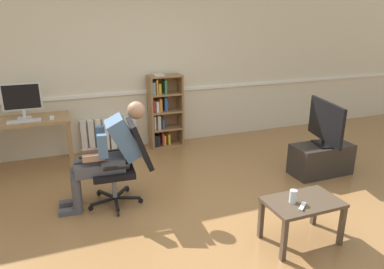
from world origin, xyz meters
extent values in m
plane|color=olive|center=(0.00, 0.00, 0.00)|extent=(18.00, 18.00, 0.00)
cube|color=beige|center=(0.00, 2.65, 1.35)|extent=(12.00, 0.10, 2.70)
cube|color=white|center=(0.00, 2.58, 0.92)|extent=(12.00, 0.03, 0.05)
cube|color=#9E7547|center=(-1.27, 1.88, 0.36)|extent=(0.06, 0.06, 0.72)
cube|color=#9E7547|center=(-1.27, 2.42, 0.36)|extent=(0.06, 0.06, 0.72)
cube|color=#9E7547|center=(-1.79, 2.15, 0.74)|extent=(1.11, 0.62, 0.04)
cube|color=silver|center=(-1.82, 2.21, 0.76)|extent=(0.18, 0.14, 0.01)
cube|color=silver|center=(-1.82, 2.23, 0.82)|extent=(0.04, 0.02, 0.10)
cube|color=silver|center=(-1.82, 2.23, 1.05)|extent=(0.50, 0.02, 0.37)
cube|color=black|center=(-1.82, 2.22, 1.05)|extent=(0.46, 0.00, 0.33)
cube|color=silver|center=(-1.81, 2.01, 0.77)|extent=(0.43, 0.12, 0.02)
cube|color=white|center=(-1.47, 2.03, 0.77)|extent=(0.06, 0.10, 0.03)
cube|color=olive|center=(0.03, 2.42, 0.60)|extent=(0.03, 0.28, 1.21)
cube|color=olive|center=(0.55, 2.42, 0.60)|extent=(0.03, 0.28, 1.21)
cube|color=olive|center=(0.29, 2.56, 0.60)|extent=(0.52, 0.02, 1.21)
cube|color=olive|center=(0.29, 2.42, 0.01)|extent=(0.49, 0.28, 0.03)
cube|color=olive|center=(0.29, 2.42, 0.31)|extent=(0.49, 0.28, 0.03)
cube|color=olive|center=(0.29, 2.42, 0.60)|extent=(0.49, 0.28, 0.03)
cube|color=olive|center=(0.29, 2.42, 0.90)|extent=(0.49, 0.28, 0.03)
cube|color=olive|center=(0.29, 2.42, 1.19)|extent=(0.49, 0.28, 0.03)
cube|color=black|center=(0.08, 2.41, 0.12)|extent=(0.04, 0.19, 0.19)
cube|color=beige|center=(0.08, 2.42, 0.44)|extent=(0.03, 0.19, 0.23)
cube|color=red|center=(0.08, 2.41, 0.71)|extent=(0.03, 0.19, 0.19)
cube|color=#6699A3|center=(0.08, 2.41, 1.01)|extent=(0.05, 0.19, 0.20)
cube|color=black|center=(0.13, 2.42, 0.12)|extent=(0.05, 0.19, 0.17)
cube|color=beige|center=(0.15, 2.41, 0.44)|extent=(0.05, 0.19, 0.24)
cube|color=white|center=(0.13, 2.43, 0.70)|extent=(0.05, 0.19, 0.17)
cube|color=orange|center=(0.13, 2.41, 1.03)|extent=(0.03, 0.19, 0.24)
cube|color=red|center=(0.21, 2.42, 0.14)|extent=(0.03, 0.19, 0.22)
cube|color=black|center=(0.19, 2.44, 0.43)|extent=(0.05, 0.19, 0.21)
cube|color=orange|center=(0.19, 2.43, 0.72)|extent=(0.04, 0.19, 0.21)
cube|color=gold|center=(0.18, 2.44, 0.99)|extent=(0.04, 0.19, 0.17)
cube|color=gold|center=(0.24, 2.43, 0.11)|extent=(0.03, 0.19, 0.17)
cube|color=#2D519E|center=(0.22, 2.43, 0.40)|extent=(0.03, 0.19, 0.15)
cube|color=#2D519E|center=(0.28, 2.44, 0.73)|extent=(0.05, 0.19, 0.23)
cube|color=#38844C|center=(0.28, 2.42, 1.02)|extent=(0.03, 0.19, 0.22)
cube|color=gold|center=(0.32, 2.43, 0.12)|extent=(0.03, 0.19, 0.19)
cube|color=beige|center=(0.17, 2.40, 1.22)|extent=(0.16, 0.22, 0.02)
cube|color=white|center=(-1.04, 2.54, 0.27)|extent=(0.09, 0.08, 0.54)
cube|color=white|center=(-0.93, 2.54, 0.27)|extent=(0.09, 0.08, 0.54)
cube|color=white|center=(-0.81, 2.54, 0.27)|extent=(0.09, 0.08, 0.54)
cube|color=white|center=(-0.70, 2.54, 0.27)|extent=(0.09, 0.08, 0.54)
cube|color=white|center=(-0.58, 2.54, 0.27)|extent=(0.09, 0.08, 0.54)
cube|color=white|center=(-0.47, 2.54, 0.27)|extent=(0.09, 0.08, 0.54)
cube|color=white|center=(-0.35, 2.54, 0.27)|extent=(0.09, 0.08, 0.54)
cube|color=white|center=(-0.24, 2.54, 0.27)|extent=(0.09, 0.08, 0.54)
cube|color=black|center=(-0.87, 0.60, 0.07)|extent=(0.05, 0.30, 0.02)
cylinder|color=black|center=(-0.88, 0.45, 0.03)|extent=(0.03, 0.06, 0.06)
cube|color=black|center=(-0.72, 0.70, 0.07)|extent=(0.29, 0.14, 0.02)
cylinder|color=black|center=(-0.58, 0.64, 0.03)|extent=(0.06, 0.04, 0.06)
cube|color=black|center=(-0.77, 0.87, 0.07)|extent=(0.22, 0.25, 0.02)
cylinder|color=black|center=(-0.67, 0.98, 0.03)|extent=(0.05, 0.06, 0.06)
cube|color=black|center=(-0.94, 0.88, 0.07)|extent=(0.19, 0.27, 0.02)
cylinder|color=black|center=(-1.02, 1.00, 0.03)|extent=(0.05, 0.06, 0.06)
cube|color=black|center=(-1.01, 0.71, 0.07)|extent=(0.30, 0.11, 0.02)
cylinder|color=black|center=(-1.15, 0.68, 0.03)|extent=(0.06, 0.04, 0.06)
cylinder|color=gray|center=(-0.86, 0.75, 0.23)|extent=(0.05, 0.05, 0.30)
cube|color=black|center=(-0.86, 0.75, 0.41)|extent=(0.49, 0.49, 0.07)
cube|color=black|center=(-0.54, 0.73, 0.71)|extent=(0.27, 0.45, 0.55)
cube|color=black|center=(-0.83, 1.01, 0.56)|extent=(0.28, 0.06, 0.03)
cube|color=black|center=(-0.86, 0.49, 0.56)|extent=(0.28, 0.06, 0.03)
cube|color=#4C4C51|center=(-0.86, 0.75, 0.52)|extent=(0.28, 0.35, 0.14)
cube|color=#476689|center=(-0.71, 0.74, 0.80)|extent=(0.41, 0.36, 0.52)
sphere|color=#A87A5B|center=(-0.56, 0.73, 1.10)|extent=(0.20, 0.20, 0.20)
cube|color=black|center=(-1.14, 0.77, 0.62)|extent=(0.15, 0.04, 0.02)
cube|color=#4C4C51|center=(-1.06, 0.86, 0.49)|extent=(0.42, 0.15, 0.13)
cylinder|color=#4C4C51|center=(-1.27, 0.88, 0.23)|extent=(0.10, 0.10, 0.46)
cube|color=#4C4C51|center=(-1.37, 0.88, 0.03)|extent=(0.22, 0.10, 0.06)
cube|color=#4C4C51|center=(-1.07, 0.66, 0.49)|extent=(0.42, 0.15, 0.13)
cylinder|color=#4C4C51|center=(-1.28, 0.68, 0.23)|extent=(0.10, 0.10, 0.46)
cube|color=#4C4C51|center=(-1.38, 0.68, 0.03)|extent=(0.22, 0.10, 0.06)
cube|color=#476689|center=(-0.95, 0.92, 0.78)|extent=(0.10, 0.09, 0.26)
cube|color=#A87A5B|center=(-1.05, 0.86, 0.64)|extent=(0.24, 0.08, 0.07)
cube|color=#476689|center=(-0.97, 0.60, 0.78)|extent=(0.10, 0.09, 0.26)
cube|color=#A87A5B|center=(-1.07, 0.67, 0.64)|extent=(0.24, 0.08, 0.07)
cube|color=#2D2823|center=(1.96, 0.55, 0.21)|extent=(0.84, 0.41, 0.43)
cube|color=black|center=(1.96, 0.55, 0.44)|extent=(0.27, 0.36, 0.02)
cylinder|color=black|center=(1.96, 0.55, 0.47)|extent=(0.04, 0.04, 0.05)
cube|color=black|center=(1.96, 0.55, 0.76)|extent=(0.24, 0.85, 0.53)
cube|color=white|center=(1.98, 0.54, 0.76)|extent=(0.19, 0.79, 0.49)
cube|color=#4C3D2D|center=(0.37, -0.84, 0.20)|extent=(0.04, 0.04, 0.41)
cube|color=#4C3D2D|center=(1.02, -0.84, 0.20)|extent=(0.04, 0.04, 0.41)
cube|color=#4C3D2D|center=(1.02, -0.46, 0.20)|extent=(0.04, 0.04, 0.41)
cube|color=#4C3D2D|center=(0.37, -0.46, 0.20)|extent=(0.04, 0.04, 0.41)
cube|color=#4C3D2D|center=(0.70, -0.65, 0.42)|extent=(0.71, 0.44, 0.03)
cylinder|color=silver|center=(0.58, -0.63, 0.50)|extent=(0.07, 0.07, 0.12)
cube|color=white|center=(0.61, -0.74, 0.45)|extent=(0.14, 0.12, 0.02)
camera|label=1|loc=(-1.34, -3.00, 2.08)|focal=32.76mm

